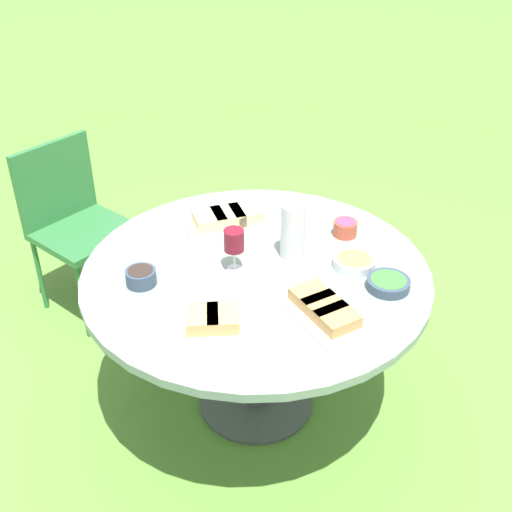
# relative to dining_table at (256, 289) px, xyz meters

# --- Properties ---
(ground_plane) EXTENTS (40.00, 40.00, 0.00)m
(ground_plane) POSITION_rel_dining_table_xyz_m (0.00, 0.00, -0.63)
(ground_plane) COLOR #5B8C38
(dining_table) EXTENTS (1.36, 1.36, 0.72)m
(dining_table) POSITION_rel_dining_table_xyz_m (0.00, 0.00, 0.00)
(dining_table) COLOR #4C4C51
(dining_table) RESTS_ON ground_plane
(chair_near_left) EXTENTS (0.48, 0.50, 0.89)m
(chair_near_left) POSITION_rel_dining_table_xyz_m (1.20, 0.18, -0.10)
(chair_near_left) COLOR #2D6B38
(chair_near_left) RESTS_ON ground_plane
(water_pitcher) EXTENTS (0.10, 0.10, 0.23)m
(water_pitcher) POSITION_rel_dining_table_xyz_m (-0.02, -0.17, 0.21)
(water_pitcher) COLOR silver
(water_pitcher) RESTS_ON dining_table
(wine_glass) EXTENTS (0.08, 0.08, 0.18)m
(wine_glass) POSITION_rel_dining_table_xyz_m (0.05, 0.06, 0.22)
(wine_glass) COLOR silver
(wine_glass) RESTS_ON dining_table
(platter_bread_main) EXTENTS (0.35, 0.37, 0.07)m
(platter_bread_main) POSITION_rel_dining_table_xyz_m (-0.17, 0.37, 0.12)
(platter_bread_main) COLOR white
(platter_bread_main) RESTS_ON dining_table
(platter_charcuterie) EXTENTS (0.33, 0.42, 0.08)m
(platter_charcuterie) POSITION_rel_dining_table_xyz_m (0.33, -0.13, 0.13)
(platter_charcuterie) COLOR white
(platter_charcuterie) RESTS_ON dining_table
(platter_sandwich_side) EXTENTS (0.37, 0.26, 0.07)m
(platter_sandwich_side) POSITION_rel_dining_table_xyz_m (-0.38, 0.02, 0.13)
(platter_sandwich_side) COLOR white
(platter_sandwich_side) RESTS_ON dining_table
(bowl_fries) EXTENTS (0.17, 0.17, 0.04)m
(bowl_fries) POSITION_rel_dining_table_xyz_m (-0.24, -0.30, 0.12)
(bowl_fries) COLOR silver
(bowl_fries) RESTS_ON dining_table
(bowl_salad) EXTENTS (0.16, 0.16, 0.04)m
(bowl_salad) POSITION_rel_dining_table_xyz_m (-0.42, -0.28, 0.12)
(bowl_salad) COLOR #334256
(bowl_salad) RESTS_ON dining_table
(bowl_olives) EXTENTS (0.12, 0.12, 0.06)m
(bowl_olives) POSITION_rel_dining_table_xyz_m (0.21, 0.39, 0.13)
(bowl_olives) COLOR #334256
(bowl_olives) RESTS_ON dining_table
(bowl_dip_red) EXTENTS (0.10, 0.10, 0.07)m
(bowl_dip_red) POSITION_rel_dining_table_xyz_m (-0.06, -0.45, 0.13)
(bowl_dip_red) COLOR #B74733
(bowl_dip_red) RESTS_ON dining_table
(cup_water_near) EXTENTS (0.06, 0.06, 0.10)m
(cup_water_near) POSITION_rel_dining_table_xyz_m (0.02, -0.29, 0.14)
(cup_water_near) COLOR silver
(cup_water_near) RESTS_ON dining_table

